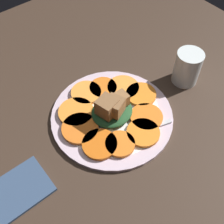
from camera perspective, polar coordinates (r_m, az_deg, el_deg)
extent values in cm
cube|color=#38281E|center=(72.22, 0.00, -1.48)|extent=(120.00, 120.00, 2.00)
cylinder|color=silver|center=(71.00, 0.00, -0.78)|extent=(30.70, 30.70, 1.00)
cylinder|color=white|center=(70.96, 0.00, -0.75)|extent=(24.56, 24.56, 1.00)
cylinder|color=orange|center=(67.29, 6.35, -4.21)|extent=(7.96, 7.96, 0.90)
cylinder|color=orange|center=(70.01, 6.99, -1.01)|extent=(8.15, 8.15, 0.90)
cylinder|color=orange|center=(74.26, 6.09, 3.40)|extent=(8.00, 8.00, 0.90)
cylinder|color=orange|center=(75.68, 2.28, 4.97)|extent=(8.50, 8.50, 0.90)
cylinder|color=orange|center=(75.59, -1.81, 4.92)|extent=(7.36, 7.36, 0.90)
cylinder|color=orange|center=(74.73, -5.28, 3.92)|extent=(8.03, 8.03, 0.90)
cylinder|color=orange|center=(70.99, -7.30, 0.01)|extent=(8.97, 8.97, 0.90)
cylinder|color=orange|center=(67.99, -6.51, -3.33)|extent=(8.93, 8.93, 0.90)
cylinder|color=#D66014|center=(65.31, -2.53, -6.53)|extent=(8.21, 8.21, 0.90)
cylinder|color=orange|center=(65.29, 1.65, -6.51)|extent=(6.99, 6.99, 0.90)
ellipsoid|color=#1E4723|center=(69.62, 0.00, 0.06)|extent=(10.57, 9.51, 2.23)
cube|color=olive|center=(68.66, 1.70, 2.68)|extent=(3.40, 3.40, 3.25)
cube|color=brown|center=(66.32, -0.88, 0.97)|extent=(5.25, 5.25, 4.33)
cube|color=brown|center=(66.50, 0.24, 1.00)|extent=(5.32, 5.32, 4.07)
cube|color=silver|center=(68.60, 7.65, -3.14)|extent=(11.27, 4.68, 0.40)
cube|color=silver|center=(66.83, 2.65, -4.79)|extent=(2.05, 2.63, 0.40)
cube|color=silver|center=(65.73, 0.58, -6.25)|extent=(4.40, 1.73, 0.40)
cube|color=silver|center=(66.05, 0.37, -5.79)|extent=(4.40, 1.73, 0.40)
cube|color=silver|center=(66.37, 0.16, -5.33)|extent=(4.40, 1.73, 0.40)
cube|color=silver|center=(66.70, -0.04, -4.87)|extent=(4.40, 1.73, 0.40)
cylinder|color=silver|center=(78.98, 15.04, 8.73)|extent=(7.11, 7.11, 9.53)
cube|color=#334766|center=(64.82, -19.90, -15.66)|extent=(16.65, 9.99, 0.80)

